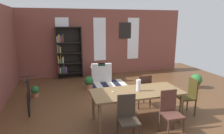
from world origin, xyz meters
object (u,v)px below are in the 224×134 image
(dining_chair_near_left, at_px, (128,117))
(potted_plant_corner, at_px, (196,80))
(potted_plant_window, at_px, (89,82))
(armchair_white, at_px, (101,73))
(dining_table, at_px, (137,94))
(dining_chair_head_right, at_px, (188,95))
(bicycle_second, at_px, (29,96))
(vase_on_table, at_px, (138,85))
(dining_chair_near_right, at_px, (170,111))
(bookshelf_tall, at_px, (67,53))
(potted_plant_by_shelf, at_px, (35,91))
(dining_chair_far_right, at_px, (143,90))

(dining_chair_near_left, bearing_deg, potted_plant_corner, 33.88)
(potted_plant_corner, distance_m, potted_plant_window, 3.91)
(armchair_white, bearing_deg, dining_table, -89.24)
(dining_chair_head_right, relative_size, bicycle_second, 0.56)
(vase_on_table, bearing_deg, dining_chair_near_right, -57.22)
(bicycle_second, bearing_deg, dining_chair_near_right, -35.90)
(dining_table, xyz_separation_m, armchair_white, (-0.05, 3.66, -0.41))
(dining_chair_near_left, height_order, bookshelf_tall, bookshelf_tall)
(dining_chair_near_left, xyz_separation_m, potted_plant_corner, (3.56, 2.39, -0.23))
(armchair_white, xyz_separation_m, potted_plant_window, (-0.69, -1.07, -0.02))
(dining_chair_near_left, height_order, armchair_white, dining_chair_near_left)
(dining_table, distance_m, potted_plant_by_shelf, 3.48)
(dining_chair_near_right, distance_m, potted_plant_window, 3.52)
(bookshelf_tall, distance_m, potted_plant_corner, 5.23)
(potted_plant_window, bearing_deg, dining_chair_head_right, -49.77)
(dining_chair_far_right, relative_size, dining_chair_near_right, 1.00)
(dining_chair_near_left, relative_size, armchair_white, 1.06)
(vase_on_table, distance_m, dining_chair_near_left, 0.96)
(dining_chair_near_right, relative_size, bookshelf_tall, 0.44)
(dining_chair_near_right, xyz_separation_m, bicycle_second, (-3.11, 2.25, -0.19))
(vase_on_table, relative_size, armchair_white, 0.31)
(dining_chair_far_right, xyz_separation_m, dining_chair_near_right, (-0.00, -1.40, 0.00))
(dining_chair_head_right, distance_m, bookshelf_tall, 5.23)
(dining_chair_head_right, xyz_separation_m, potted_plant_by_shelf, (-3.98, 2.35, -0.32))
(dining_table, relative_size, potted_plant_corner, 4.13)
(bookshelf_tall, bearing_deg, bicycle_second, -114.16)
(armchair_white, distance_m, bicycle_second, 3.32)
(dining_chair_near_left, bearing_deg, dining_chair_near_right, 0.01)
(dining_chair_near_left, bearing_deg, dining_table, 55.27)
(dining_chair_head_right, bearing_deg, dining_chair_near_left, -160.42)
(dining_table, xyz_separation_m, potted_plant_by_shelf, (-2.52, 2.34, -0.49))
(vase_on_table, distance_m, armchair_white, 3.71)
(bookshelf_tall, relative_size, armchair_white, 2.43)
(dining_chair_near_left, xyz_separation_m, bookshelf_tall, (-0.87, 5.07, 0.55))
(dining_table, height_order, potted_plant_by_shelf, dining_table)
(potted_plant_corner, bearing_deg, dining_chair_near_left, -146.12)
(vase_on_table, xyz_separation_m, dining_chair_near_left, (-0.52, -0.70, -0.39))
(vase_on_table, xyz_separation_m, bookshelf_tall, (-1.39, 4.37, 0.16))
(potted_plant_corner, bearing_deg, dining_table, -151.19)
(dining_chair_far_right, relative_size, potted_plant_window, 1.95)
(dining_chair_far_right, distance_m, armchair_white, 3.02)
(dining_table, height_order, bookshelf_tall, bookshelf_tall)
(bicycle_second, bearing_deg, bookshelf_tall, 65.84)
(vase_on_table, distance_m, dining_chair_head_right, 1.47)
(dining_chair_far_right, bearing_deg, potted_plant_by_shelf, 151.35)
(dining_chair_near_left, relative_size, bookshelf_tall, 0.44)
(bicycle_second, bearing_deg, vase_on_table, -30.26)
(dining_table, distance_m, dining_chair_head_right, 1.47)
(potted_plant_window, bearing_deg, dining_chair_far_right, -56.98)
(dining_table, xyz_separation_m, vase_on_table, (0.04, 0.00, 0.22))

